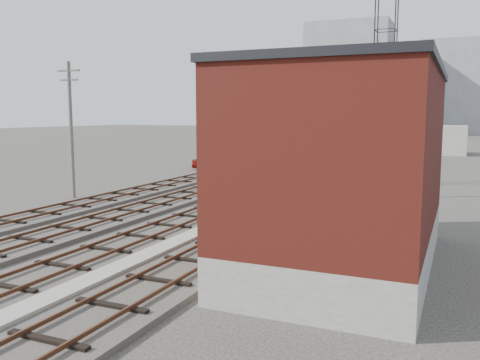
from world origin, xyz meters
The scene contains 23 objects.
ground centered at (0.00, 60.00, 0.00)m, with size 320.00×320.00×0.00m, color #282621.
track_right centered at (2.50, 39.00, 0.11)m, with size 3.20×90.00×0.39m.
track_mid_right centered at (-1.50, 39.00, 0.11)m, with size 3.20×90.00×0.39m.
track_mid_left centered at (-5.50, 39.00, 0.11)m, with size 3.20×90.00×0.39m.
track_left centered at (-9.50, 39.00, 0.11)m, with size 3.20×90.00×0.39m.
platform_curb centered at (0.50, 14.00, 0.13)m, with size 0.90×28.00×0.26m, color gray.
brick_building centered at (7.50, 12.00, 3.63)m, with size 6.54×12.20×7.22m.
lattice_tower centered at (5.50, 35.00, 7.50)m, with size 1.60×1.60×15.00m.
utility_pole_left_a centered at (-12.50, 20.00, 4.80)m, with size 1.80×0.24×9.00m.
utility_pole_left_b centered at (-12.50, 45.00, 4.80)m, with size 1.80×0.24×9.00m.
utility_pole_left_c centered at (-12.50, 70.00, 4.80)m, with size 1.80×0.24×9.00m.
utility_pole_right_a centered at (6.50, 28.00, 4.80)m, with size 1.80×0.24×9.00m.
utility_pole_right_b centered at (6.50, 58.00, 4.80)m, with size 1.80×0.24×9.00m.
apartment_left centered at (-18.00, 135.00, 15.00)m, with size 22.00×14.00×30.00m, color gray.
apartment_right centered at (8.00, 150.00, 13.00)m, with size 16.00×12.00×26.00m, color gray.
shed_left centered at (-16.00, 60.00, 1.60)m, with size 8.00×5.00×3.20m, color gray.
shed_right centered at (9.00, 70.00, 2.00)m, with size 6.00×6.00×4.00m, color gray.
signal_mast centered at (3.70, 11.46, 2.07)m, with size 0.40×0.40×3.63m.
switch_stand centered at (-3.76, 27.54, 0.57)m, with size 0.34×0.34×1.21m.
site_trailer centered at (-5.14, 40.76, 1.35)m, with size 6.85×4.21×2.68m.
car_red centered at (-11.59, 39.20, 0.73)m, with size 1.72×4.28×1.46m, color maroon.
car_silver centered at (-12.22, 41.78, 0.77)m, with size 1.64×4.69×1.55m, color #B5B7BD.
car_grey centered at (-15.03, 53.74, 0.62)m, with size 1.74×4.29×1.24m, color gray.
Camera 1 is at (11.27, -6.49, 5.57)m, focal length 38.00 mm.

